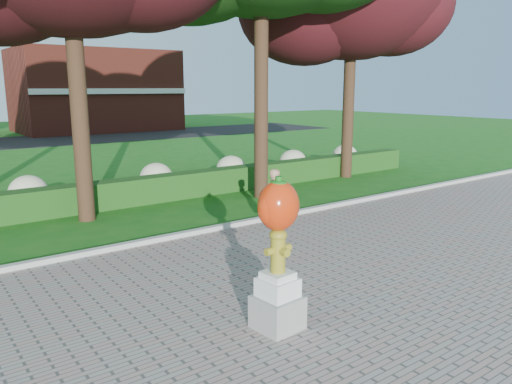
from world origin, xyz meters
TOP-DOWN VIEW (x-y plane):
  - ground at (0.00, 0.00)m, footprint 100.00×100.00m
  - walkway at (0.00, -4.00)m, footprint 40.00×14.00m
  - curb at (0.00, 3.00)m, footprint 40.00×0.18m
  - lawn_hedge at (0.00, 7.00)m, footprint 24.00×0.70m
  - hydrangea_row at (0.57, 8.00)m, footprint 20.10×1.10m
  - street at (0.00, 28.00)m, footprint 50.00×8.00m
  - building_right at (8.00, 34.00)m, footprint 12.00×8.00m
  - hydrant_sculpture at (-1.76, -1.90)m, footprint 0.67×0.67m
  - woman at (1.52, 2.26)m, footprint 0.53×0.64m

SIDE VIEW (x-z plane):
  - ground at x=0.00m, z-range 0.00..0.00m
  - street at x=0.00m, z-range 0.00..0.02m
  - walkway at x=0.00m, z-range 0.00..0.04m
  - curb at x=0.00m, z-range 0.00..0.15m
  - lawn_hedge at x=0.00m, z-range 0.00..0.80m
  - hydrangea_row at x=0.57m, z-range 0.06..1.04m
  - woman at x=1.52m, z-range 0.04..1.55m
  - hydrant_sculpture at x=-1.76m, z-range 0.11..2.38m
  - building_right at x=8.00m, z-range 0.00..6.40m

